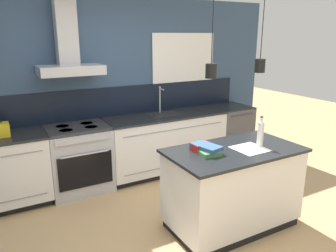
% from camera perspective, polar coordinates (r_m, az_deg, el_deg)
% --- Properties ---
extents(ground_plane, '(16.00, 16.00, 0.00)m').
position_cam_1_polar(ground_plane, '(3.62, 2.28, -19.42)').
color(ground_plane, tan).
rests_on(ground_plane, ground).
extents(wall_back, '(5.60, 2.10, 2.60)m').
position_cam_1_polar(wall_back, '(4.82, -10.40, 6.80)').
color(wall_back, '#354C6B').
rests_on(wall_back, ground_plane).
extents(counter_run_sink, '(1.88, 0.64, 1.31)m').
position_cam_1_polar(counter_run_sink, '(5.06, -0.44, -2.94)').
color(counter_run_sink, black).
rests_on(counter_run_sink, ground_plane).
extents(oven_range, '(0.81, 0.66, 0.91)m').
position_cam_1_polar(oven_range, '(4.61, -15.20, -5.54)').
color(oven_range, '#B5B5BA').
rests_on(oven_range, ground_plane).
extents(dishwasher, '(0.62, 0.65, 0.91)m').
position_cam_1_polar(dishwasher, '(5.74, 10.52, -1.02)').
color(dishwasher, '#4C4C51').
rests_on(dishwasher, ground_plane).
extents(kitchen_island, '(1.44, 0.80, 0.91)m').
position_cam_1_polar(kitchen_island, '(3.71, 11.13, -10.53)').
color(kitchen_island, black).
rests_on(kitchen_island, ground_plane).
extents(bottle_on_island, '(0.07, 0.07, 0.34)m').
position_cam_1_polar(bottle_on_island, '(3.63, 15.80, -1.33)').
color(bottle_on_island, silver).
rests_on(bottle_on_island, kitchen_island).
extents(book_stack, '(0.24, 0.34, 0.08)m').
position_cam_1_polar(book_stack, '(3.37, 6.63, -3.98)').
color(book_stack, '#4C7F4C').
rests_on(book_stack, kitchen_island).
extents(red_supply_box, '(0.20, 0.15, 0.08)m').
position_cam_1_polar(red_supply_box, '(3.42, 5.79, -3.64)').
color(red_supply_box, red).
rests_on(red_supply_box, kitchen_island).
extents(paper_pile, '(0.33, 0.33, 0.01)m').
position_cam_1_polar(paper_pile, '(3.57, 14.09, -3.88)').
color(paper_pile, silver).
rests_on(paper_pile, kitchen_island).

